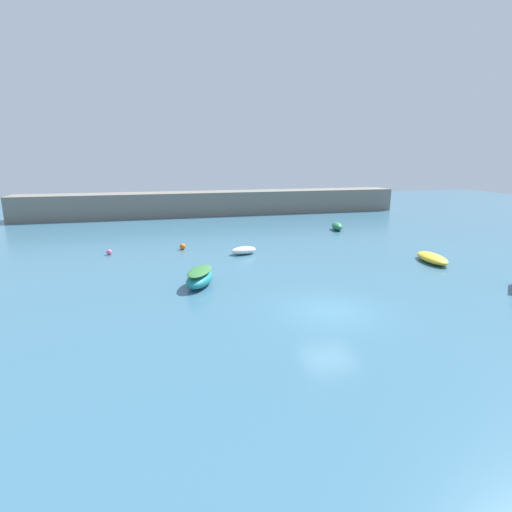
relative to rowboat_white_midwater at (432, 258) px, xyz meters
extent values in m
cube|color=#38667F|center=(-10.52, -6.52, -0.39)|extent=(120.00, 120.00, 0.20)
cube|color=slate|center=(-10.52, 27.19, 1.13)|extent=(46.76, 3.81, 2.84)
ellipsoid|color=yellow|center=(0.00, 0.00, 0.00)|extent=(1.94, 3.51, 0.58)
ellipsoid|color=teal|center=(-15.99, -1.21, 0.11)|extent=(2.34, 3.20, 0.80)
ellipsoid|color=#337238|center=(-15.99, -1.21, 0.56)|extent=(2.10, 2.88, 0.24)
ellipsoid|color=#287A4C|center=(-0.82, 13.07, 0.09)|extent=(1.43, 2.33, 0.75)
ellipsoid|color=white|center=(-11.97, 5.52, -0.01)|extent=(2.15, 1.48, 0.56)
sphere|color=orange|center=(-16.25, 8.16, -0.05)|extent=(0.47, 0.47, 0.47)
sphere|color=#EA668C|center=(-21.62, 7.78, -0.09)|extent=(0.40, 0.40, 0.40)
camera|label=1|loc=(-18.26, -22.58, 6.68)|focal=28.00mm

